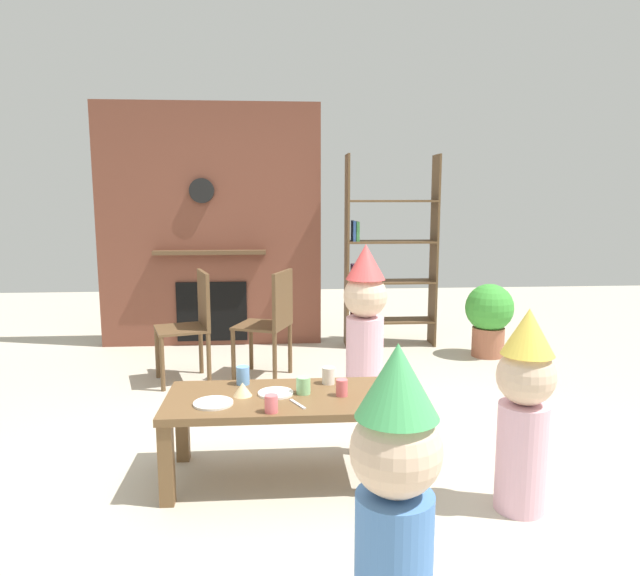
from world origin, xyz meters
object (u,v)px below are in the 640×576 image
Objects in this scene: paper_cup_far_right at (303,385)px; potted_plant_tall at (489,315)px; bookshelf at (384,261)px; paper_cup_near_right at (328,375)px; child_with_cone_hat at (395,497)px; paper_cup_center at (243,375)px; paper_cup_near_left at (342,388)px; paper_plate_rear at (213,403)px; child_in_pink at (524,405)px; dining_chair_left at (193,319)px; dining_chair_middle at (272,318)px; coffee_table at (279,409)px; birthday_cake_slice at (243,389)px; paper_plate_front at (276,393)px; paper_cup_far_left at (271,404)px; child_by_the_chairs at (365,318)px.

potted_plant_tall reaches higher than paper_cup_far_right.
paper_cup_near_right is (-0.78, -2.57, -0.35)m from bookshelf.
bookshelf is at bearing -25.94° from child_with_cone_hat.
potted_plant_tall reaches higher than paper_cup_center.
paper_cup_far_right is (0.33, -0.18, -0.01)m from paper_cup_center.
paper_cup_near_left is at bearing -14.70° from child_with_cone_hat.
paper_cup_near_left is 0.58m from paper_cup_center.
potted_plant_tall is at bearing 50.79° from paper_cup_near_right.
paper_cup_center is 0.50× the size of paper_plate_rear.
dining_chair_left is at bearing -29.61° from child_in_pink.
child_with_cone_hat is 1.18× the size of dining_chair_middle.
paper_cup_far_right is at bearing -5.95° from child_with_cone_hat.
birthday_cake_slice reaches higher than coffee_table.
paper_plate_front is at bearing -1.05° from child_in_pink.
child_in_pink reaches higher than paper_cup_center.
bookshelf is 20.86× the size of paper_cup_far_right.
paper_cup_near_left reaches higher than birthday_cake_slice.
paper_cup_far_left reaches higher than coffee_table.
paper_cup_far_left is at bearing 2.86° from child_by_the_chairs.
potted_plant_tall reaches higher than paper_cup_near_left.
paper_plate_front is (0.18, -0.18, -0.04)m from paper_cup_center.
paper_cup_center reaches higher than paper_cup_near_left.
child_by_the_chairs reaches higher than paper_cup_far_right.
child_by_the_chairs is at bearing 70.44° from paper_cup_near_right.
paper_cup_far_right is 1.28m from child_by_the_chairs.
paper_cup_center is at bearing 105.35° from dining_chair_middle.
dining_chair_middle is at bearing -165.43° from potted_plant_tall.
potted_plant_tall is (2.31, 2.37, -0.07)m from paper_plate_rear.
paper_cup_near_left is 1.02× the size of paper_cup_far_left.
dining_chair_left is (-0.67, 1.69, 0.05)m from paper_plate_front.
paper_cup_far_left is at bearing -122.87° from paper_cup_far_right.
bookshelf is 3.03m from birthday_cake_slice.
dining_chair_left is (-1.02, 1.74, 0.01)m from paper_cup_near_left.
child_by_the_chairs is at bearing 75.87° from paper_cup_near_left.
child_by_the_chairs reaches higher than potted_plant_tall.
paper_plate_front and paper_plate_rear have the same top height.
paper_plate_front is 0.27× the size of potted_plant_tall.
paper_cup_far_right is (-0.15, -0.16, -0.00)m from paper_cup_near_right.
dining_chair_left is (-1.05, 2.99, -0.05)m from child_with_cone_hat.
dining_chair_middle is at bearing 81.16° from paper_plate_rear.
coffee_table is (-1.06, -2.76, -0.47)m from bookshelf.
paper_cup_center reaches higher than paper_cup_far_right.
paper_cup_far_left is 0.43× the size of paper_plate_rear.
child_with_cone_hat reaches higher than potted_plant_tall.
child_in_pink is 2.82m from dining_chair_left.
paper_cup_far_left is 1.97m from dining_chair_middle.
coffee_table is 1.72× the size of potted_plant_tall.
paper_cup_near_right reaches higher than paper_cup_far_right.
dining_chair_middle reaches higher than coffee_table.
child_by_the_chairs is at bearing 66.52° from paper_cup_far_right.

